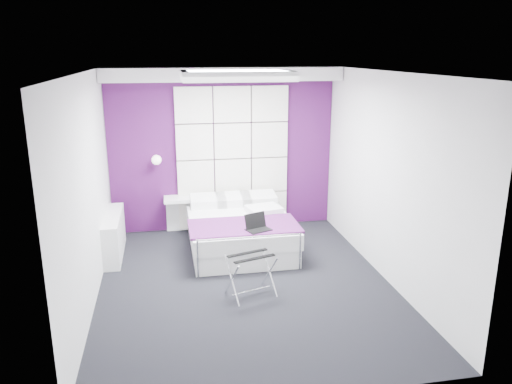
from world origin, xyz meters
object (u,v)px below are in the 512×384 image
Objects in this scene: nightstand at (179,199)px; laptop at (258,226)px; radiator at (114,235)px; bed at (239,231)px; wall_lamp at (156,159)px; luggage_rack at (251,275)px.

laptop reaches higher than nightstand.
radiator is 1.23m from nightstand.
laptop is at bearing -76.25° from bed.
bed is at bearing 81.67° from laptop.
radiator is 3.83× the size of laptop.
laptop is at bearing -48.41° from wall_lamp.
bed reaches higher than nightstand.
radiator is 2.55× the size of nightstand.
wall_lamp is at bearing 109.51° from laptop.
laptop is at bearing 57.09° from luggage_rack.
laptop is (1.96, -0.72, 0.27)m from radiator.
laptop reaches higher than radiator.
nightstand is at bearing -7.20° from wall_lamp.
wall_lamp reaches higher than nightstand.
radiator is 2.29× the size of luggage_rack.
nightstand is at bearing 91.31° from luggage_rack.
wall_lamp is at bearing 97.76° from luggage_rack.
luggage_rack is at bearing -42.71° from radiator.
wall_lamp is 1.71m from bed.
bed is 3.87× the size of nightstand.
radiator is at bearing 120.47° from luggage_rack.
wall_lamp is 0.32× the size of nightstand.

